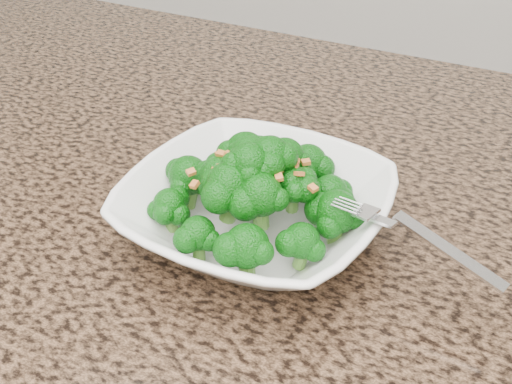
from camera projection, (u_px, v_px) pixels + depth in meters
The scene contains 5 objects.
granite_counter at pixel (161, 232), 0.63m from camera, with size 1.64×1.04×0.03m, color brown.
bowl at pixel (256, 211), 0.59m from camera, with size 0.24×0.24×0.06m, color white.
broccoli_pile at pixel (256, 151), 0.55m from camera, with size 0.21×0.21×0.07m, color #0A580A, non-canonical shape.
garlic_topping at pixel (256, 111), 0.53m from camera, with size 0.12×0.12×0.01m, color #CB7631, non-canonical shape.
fork at pixel (388, 223), 0.51m from camera, with size 0.16×0.03×0.01m, color silver, non-canonical shape.
Camera 1 is at (0.31, -0.10, 1.27)m, focal length 45.00 mm.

